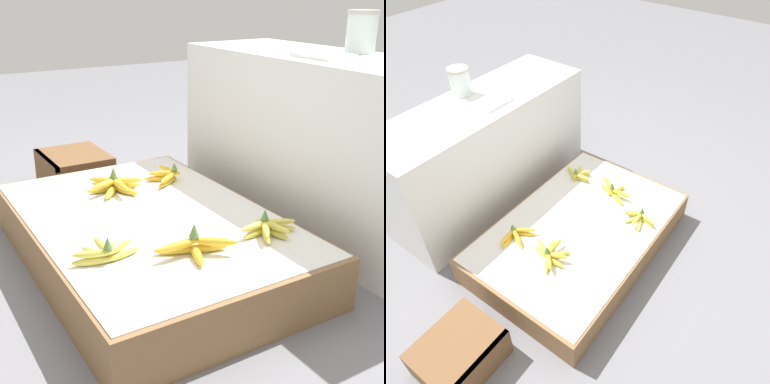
% 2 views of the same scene
% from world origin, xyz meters
% --- Properties ---
extents(ground_plane, '(10.00, 10.00, 0.00)m').
position_xyz_m(ground_plane, '(0.00, 0.00, 0.00)').
color(ground_plane, slate).
extents(display_platform, '(1.24, 0.83, 0.19)m').
position_xyz_m(display_platform, '(0.00, 0.00, 0.09)').
color(display_platform, olive).
rests_on(display_platform, ground_plane).
extents(back_vendor_table, '(1.42, 0.48, 0.72)m').
position_xyz_m(back_vendor_table, '(0.06, 0.78, 0.36)').
color(back_vendor_table, white).
rests_on(back_vendor_table, ground_plane).
extents(wooden_crate, '(0.36, 0.30, 0.18)m').
position_xyz_m(wooden_crate, '(-0.90, 0.03, 0.09)').
color(wooden_crate, brown).
rests_on(wooden_crate, ground_plane).
extents(banana_bunch_front_midleft, '(0.14, 0.22, 0.09)m').
position_xyz_m(banana_bunch_front_midleft, '(0.23, -0.26, 0.21)').
color(banana_bunch_front_midleft, '#DBCC4C').
rests_on(banana_bunch_front_midleft, display_platform).
extents(banana_bunch_middle_left, '(0.22, 0.22, 0.10)m').
position_xyz_m(banana_bunch_middle_left, '(-0.29, -0.01, 0.22)').
color(banana_bunch_middle_left, gold).
rests_on(banana_bunch_middle_left, display_platform).
extents(banana_bunch_middle_midleft, '(0.17, 0.24, 0.10)m').
position_xyz_m(banana_bunch_middle_midleft, '(0.34, -0.02, 0.22)').
color(banana_bunch_middle_midleft, gold).
rests_on(banana_bunch_middle_midleft, display_platform).
extents(banana_bunch_back_left, '(0.21, 0.15, 0.08)m').
position_xyz_m(banana_bunch_back_left, '(-0.29, 0.23, 0.21)').
color(banana_bunch_back_left, gold).
rests_on(banana_bunch_back_left, display_platform).
extents(banana_bunch_back_midleft, '(0.15, 0.21, 0.09)m').
position_xyz_m(banana_bunch_back_midleft, '(0.35, 0.27, 0.21)').
color(banana_bunch_back_midleft, '#DBCC4C').
rests_on(banana_bunch_back_midleft, display_platform).
extents(glass_jar, '(0.12, 0.12, 0.17)m').
position_xyz_m(glass_jar, '(0.06, 0.93, 0.80)').
color(glass_jar, silver).
rests_on(glass_jar, back_vendor_table).
extents(foam_tray_white, '(0.21, 0.15, 0.02)m').
position_xyz_m(foam_tray_white, '(0.09, 0.70, 0.72)').
color(foam_tray_white, white).
rests_on(foam_tray_white, back_vendor_table).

